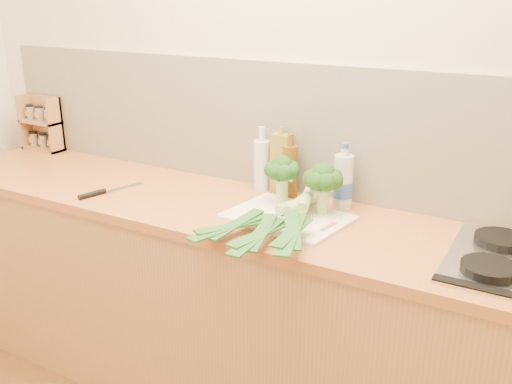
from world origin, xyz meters
TOP-DOWN VIEW (x-y plane):
  - room_shell at (0.00, 1.49)m, footprint 3.50×3.50m
  - counter at (0.00, 1.20)m, footprint 3.20×0.62m
  - chopping_board at (0.14, 1.19)m, footprint 0.48×0.38m
  - broccoli_left at (0.06, 1.30)m, footprint 0.14×0.14m
  - broccoli_right at (0.24, 1.28)m, footprint 0.15×0.15m
  - leek_front at (0.11, 1.16)m, footprint 0.25×0.64m
  - leek_mid at (0.17, 1.14)m, footprint 0.11×0.70m
  - leek_back at (0.22, 1.13)m, footprint 0.23×0.62m
  - chefs_knife at (-0.67, 1.05)m, footprint 0.11×0.30m
  - spice_rack at (-1.45, 1.44)m, footprint 0.24×0.10m
  - oil_tin at (-0.02, 1.44)m, footprint 0.08×0.05m
  - glass_bottle at (-0.11, 1.43)m, footprint 0.07×0.07m
  - amber_bottle at (0.04, 1.41)m, footprint 0.06×0.06m
  - water_bottle at (0.27, 1.41)m, footprint 0.08×0.08m

SIDE VIEW (x-z plane):
  - counter at x=0.00m, z-range 0.00..0.90m
  - chopping_board at x=0.14m, z-range 0.90..0.91m
  - chefs_knife at x=-0.67m, z-range 0.90..0.92m
  - leek_front at x=0.11m, z-range 0.92..0.96m
  - leek_mid at x=0.17m, z-range 0.93..0.98m
  - leek_back at x=0.22m, z-range 0.95..0.99m
  - water_bottle at x=0.27m, z-range 0.88..1.12m
  - glass_bottle at x=-0.11m, z-range 0.88..1.15m
  - amber_bottle at x=0.04m, z-range 0.88..1.15m
  - spice_rack at x=-1.45m, z-range 0.88..1.17m
  - oil_tin at x=-0.02m, z-range 0.89..1.17m
  - broccoli_left at x=0.06m, z-range 0.95..1.14m
  - broccoli_right at x=0.24m, z-range 0.95..1.15m
  - room_shell at x=0.00m, z-range -0.58..2.92m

